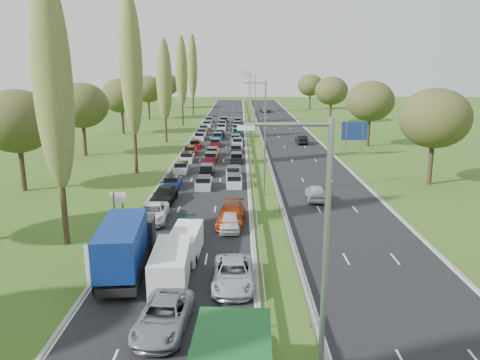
{
  "coord_description": "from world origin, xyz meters",
  "views": [
    {
      "loc": [
        1.94,
        -5.09,
        13.37
      ],
      "look_at": [
        1.9,
        43.8,
        1.5
      ],
      "focal_mm": 35.0,
      "sensor_mm": 36.0,
      "label": 1
    }
  ],
  "objects": [
    {
      "name": "far_carriageway",
      "position": [
        11.25,
        82.5,
        0.0
      ],
      "size": [
        10.5,
        215.0,
        0.04
      ],
      "primitive_type": "cube",
      "color": "black",
      "rests_on": "ground"
    },
    {
      "name": "woodland_right",
      "position": [
        24.0,
        66.67,
        7.68
      ],
      "size": [
        8.0,
        153.0,
        11.1
      ],
      "color": "#2D2116",
      "rests_on": "ground"
    },
    {
      "name": "far_car_1",
      "position": [
        12.81,
        77.39,
        0.79
      ],
      "size": [
        1.8,
        4.75,
        1.55
      ],
      "primitive_type": "imported",
      "rotation": [
        0.0,
        0.0,
        3.18
      ],
      "color": "black",
      "rests_on": "far_carriageway"
    },
    {
      "name": "woodland_left",
      "position": [
        -22.0,
        62.63,
        7.68
      ],
      "size": [
        8.0,
        166.0,
        11.1
      ],
      "color": "#2D2116",
      "rests_on": "ground"
    },
    {
      "name": "near_car_6",
      "position": [
        -2.04,
        16.75,
        0.78
      ],
      "size": [
        2.95,
        5.67,
        1.52
      ],
      "primitive_type": "imported",
      "rotation": [
        0.0,
        0.0,
        -0.08
      ],
      "color": "gray",
      "rests_on": "near_carriageway"
    },
    {
      "name": "poplar_row",
      "position": [
        -11.5,
        68.17,
        12.39
      ],
      "size": [
        2.8,
        127.8,
        22.44
      ],
      "color": "#2D2116",
      "rests_on": "ground"
    },
    {
      "name": "info_sign",
      "position": [
        -9.4,
        36.47,
        1.37
      ],
      "size": [
        1.5,
        0.24,
        2.1
      ],
      "color": "gray",
      "rests_on": "ground"
    },
    {
      "name": "traffic_queue_fill",
      "position": [
        -2.25,
        77.77,
        0.44
      ],
      "size": [
        9.07,
        68.15,
        0.8
      ],
      "color": "navy",
      "rests_on": "ground"
    },
    {
      "name": "direction_sign",
      "position": [
        19.4,
        66.02,
        3.57
      ],
      "size": [
        4.0,
        0.16,
        5.2
      ],
      "color": "gray",
      "rests_on": "ground"
    },
    {
      "name": "near_car_7",
      "position": [
        -2.44,
        29.8,
        0.72
      ],
      "size": [
        2.12,
        4.88,
        1.4
      ],
      "primitive_type": "imported",
      "rotation": [
        0.0,
        0.0,
        0.04
      ],
      "color": "#054A4F",
      "rests_on": "near_carriageway"
    },
    {
      "name": "white_van_front",
      "position": [
        -2.43,
        22.49,
        1.16
      ],
      "size": [
        2.21,
        5.64,
        2.27
      ],
      "rotation": [
        0.0,
        0.0,
        0.03
      ],
      "color": "silver",
      "rests_on": "near_carriageway"
    },
    {
      "name": "near_car_10",
      "position": [
        1.49,
        21.83,
        0.78
      ],
      "size": [
        2.57,
        5.52,
        1.53
      ],
      "primitive_type": "imported",
      "rotation": [
        0.0,
        0.0,
        0.01
      ],
      "color": "#ABAEB5",
      "rests_on": "near_carriageway"
    },
    {
      "name": "far_car_2",
      "position": [
        9.55,
        137.31,
        0.81
      ],
      "size": [
        3.08,
        5.89,
        1.58
      ],
      "primitive_type": "imported",
      "rotation": [
        0.0,
        0.0,
        3.22
      ],
      "color": "slate",
      "rests_on": "far_carriageway"
    },
    {
      "name": "white_van_rear",
      "position": [
        -2.0,
        26.86,
        1.02
      ],
      "size": [
        1.94,
        4.94,
        1.99
      ],
      "rotation": [
        0.0,
        0.0,
        -0.05
      ],
      "color": "white",
      "rests_on": "near_carriageway"
    },
    {
      "name": "central_reservation",
      "position": [
        4.5,
        82.5,
        0.55
      ],
      "size": [
        2.36,
        215.0,
        0.32
      ],
      "color": "gray",
      "rests_on": "ground"
    },
    {
      "name": "far_car_0",
      "position": [
        9.7,
        41.25,
        0.81
      ],
      "size": [
        2.02,
        4.68,
        1.57
      ],
      "primitive_type": "imported",
      "rotation": [
        0.0,
        0.0,
        3.11
      ],
      "color": "silver",
      "rests_on": "far_carriageway"
    },
    {
      "name": "near_car_12",
      "position": [
        1.09,
        32.29,
        0.74
      ],
      "size": [
        1.75,
        4.22,
        1.43
      ],
      "primitive_type": "imported",
      "rotation": [
        0.0,
        0.0,
        -0.01
      ],
      "color": "silver",
      "rests_on": "near_carriageway"
    },
    {
      "name": "near_car_9",
      "position": [
        1.19,
        14.15,
        0.67
      ],
      "size": [
        1.57,
        4.02,
        1.31
      ],
      "primitive_type": "imported",
      "rotation": [
        0.0,
        0.0,
        -0.05
      ],
      "color": "black",
      "rests_on": "near_carriageway"
    },
    {
      "name": "ground",
      "position": [
        4.5,
        80.0,
        0.0
      ],
      "size": [
        260.0,
        260.0,
        0.0
      ],
      "primitive_type": "plane",
      "color": "#36581B",
      "rests_on": "ground"
    },
    {
      "name": "near_car_11",
      "position": [
        1.15,
        33.67,
        0.83
      ],
      "size": [
        2.69,
        5.71,
        1.61
      ],
      "primitive_type": "imported",
      "rotation": [
        0.0,
        0.0,
        -0.08
      ],
      "color": "#A02D09",
      "rests_on": "near_carriageway"
    },
    {
      "name": "near_car_3",
      "position": [
        -5.74,
        40.43,
        0.79
      ],
      "size": [
        2.43,
        5.43,
        1.55
      ],
      "primitive_type": "imported",
      "rotation": [
        0.0,
        0.0,
        -0.05
      ],
      "color": "black",
      "rests_on": "near_carriageway"
    },
    {
      "name": "near_car_2",
      "position": [
        -5.81,
        34.45,
        0.78
      ],
      "size": [
        2.78,
        5.58,
        1.52
      ],
      "primitive_type": "imported",
      "rotation": [
        0.0,
        0.0,
        0.05
      ],
      "color": "white",
      "rests_on": "near_carriageway"
    },
    {
      "name": "blue_lorry",
      "position": [
        -5.58,
        23.65,
        1.95
      ],
      "size": [
        2.47,
        8.89,
        3.75
      ],
      "rotation": [
        0.0,
        0.0,
        0.08
      ],
      "color": "black",
      "rests_on": "near_carriageway"
    },
    {
      "name": "near_carriageway",
      "position": [
        -2.25,
        82.5,
        0.0
      ],
      "size": [
        10.5,
        215.0,
        0.04
      ],
      "primitive_type": "cube",
      "color": "black",
      "rests_on": "ground"
    },
    {
      "name": "lamp_columns",
      "position": [
        4.5,
        78.0,
        6.0
      ],
      "size": [
        0.18,
        140.18,
        12.0
      ],
      "color": "gray",
      "rests_on": "ground"
    }
  ]
}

